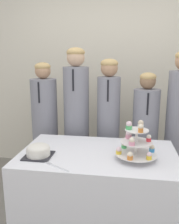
{
  "coord_description": "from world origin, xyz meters",
  "views": [
    {
      "loc": [
        0.22,
        -1.44,
        1.51
      ],
      "look_at": [
        -0.08,
        0.43,
        1.08
      ],
      "focal_mm": 38.0,
      "sensor_mm": 36.0,
      "label": 1
    }
  ],
  "objects_px": {
    "round_cake": "(38,150)",
    "cupcake_stand": "(136,143)",
    "cake_knife": "(52,165)",
    "student_4": "(179,131)",
    "student_1": "(77,125)",
    "student_3": "(145,140)",
    "student_2": "(108,130)",
    "student_0": "(45,131)"
  },
  "relations": [
    {
      "from": "cake_knife",
      "to": "round_cake",
      "type": "bearing_deg",
      "value": 169.13
    },
    {
      "from": "cupcake_stand",
      "to": "cake_knife",
      "type": "bearing_deg",
      "value": -161.71
    },
    {
      "from": "cake_knife",
      "to": "cupcake_stand",
      "type": "xyz_separation_m",
      "value": [
        0.61,
        0.2,
        0.13
      ]
    },
    {
      "from": "student_4",
      "to": "student_3",
      "type": "bearing_deg",
      "value": -180.0
    },
    {
      "from": "cupcake_stand",
      "to": "student_2",
      "type": "relative_size",
      "value": 0.21
    },
    {
      "from": "round_cake",
      "to": "student_3",
      "type": "relative_size",
      "value": 0.16
    },
    {
      "from": "student_3",
      "to": "cupcake_stand",
      "type": "bearing_deg",
      "value": -99.86
    },
    {
      "from": "round_cake",
      "to": "student_4",
      "type": "relative_size",
      "value": 0.13
    },
    {
      "from": "student_4",
      "to": "student_1",
      "type": "bearing_deg",
      "value": 180.0
    },
    {
      "from": "cupcake_stand",
      "to": "student_0",
      "type": "relative_size",
      "value": 0.22
    },
    {
      "from": "student_0",
      "to": "student_4",
      "type": "height_order",
      "value": "student_4"
    },
    {
      "from": "cake_knife",
      "to": "student_0",
      "type": "relative_size",
      "value": 0.16
    },
    {
      "from": "student_1",
      "to": "student_4",
      "type": "bearing_deg",
      "value": -0.0
    },
    {
      "from": "round_cake",
      "to": "cupcake_stand",
      "type": "xyz_separation_m",
      "value": [
        0.76,
        0.07,
        0.08
      ]
    },
    {
      "from": "student_1",
      "to": "student_4",
      "type": "height_order",
      "value": "student_1"
    },
    {
      "from": "cupcake_stand",
      "to": "round_cake",
      "type": "bearing_deg",
      "value": -174.8
    },
    {
      "from": "student_2",
      "to": "student_0",
      "type": "bearing_deg",
      "value": 180.0
    },
    {
      "from": "cupcake_stand",
      "to": "student_2",
      "type": "xyz_separation_m",
      "value": [
        -0.27,
        0.74,
        -0.14
      ]
    },
    {
      "from": "cake_knife",
      "to": "student_2",
      "type": "distance_m",
      "value": 1.0
    },
    {
      "from": "cake_knife",
      "to": "student_1",
      "type": "bearing_deg",
      "value": 121.01
    },
    {
      "from": "cake_knife",
      "to": "student_1",
      "type": "xyz_separation_m",
      "value": [
        -0.01,
        0.94,
        0.04
      ]
    },
    {
      "from": "cupcake_stand",
      "to": "student_4",
      "type": "height_order",
      "value": "student_4"
    },
    {
      "from": "cupcake_stand",
      "to": "student_3",
      "type": "xyz_separation_m",
      "value": [
        0.13,
        0.74,
        -0.23
      ]
    },
    {
      "from": "student_2",
      "to": "student_4",
      "type": "xyz_separation_m",
      "value": [
        0.74,
        0.0,
        0.03
      ]
    },
    {
      "from": "cupcake_stand",
      "to": "student_4",
      "type": "relative_size",
      "value": 0.2
    },
    {
      "from": "student_1",
      "to": "student_2",
      "type": "xyz_separation_m",
      "value": [
        0.35,
        -0.0,
        -0.05
      ]
    },
    {
      "from": "student_3",
      "to": "student_4",
      "type": "bearing_deg",
      "value": 0.0
    },
    {
      "from": "cake_knife",
      "to": "student_3",
      "type": "height_order",
      "value": "student_3"
    },
    {
      "from": "student_1",
      "to": "student_3",
      "type": "relative_size",
      "value": 1.18
    },
    {
      "from": "cupcake_stand",
      "to": "student_3",
      "type": "height_order",
      "value": "student_3"
    },
    {
      "from": "round_cake",
      "to": "cupcake_stand",
      "type": "bearing_deg",
      "value": 5.2
    },
    {
      "from": "round_cake",
      "to": "student_2",
      "type": "bearing_deg",
      "value": 58.73
    },
    {
      "from": "student_0",
      "to": "student_2",
      "type": "relative_size",
      "value": 0.97
    },
    {
      "from": "student_3",
      "to": "student_4",
      "type": "xyz_separation_m",
      "value": [
        0.35,
        0.0,
        0.12
      ]
    },
    {
      "from": "student_0",
      "to": "student_1",
      "type": "relative_size",
      "value": 0.91
    },
    {
      "from": "round_cake",
      "to": "cake_knife",
      "type": "height_order",
      "value": "round_cake"
    },
    {
      "from": "student_4",
      "to": "student_0",
      "type": "bearing_deg",
      "value": -180.0
    },
    {
      "from": "cupcake_stand",
      "to": "student_0",
      "type": "height_order",
      "value": "student_0"
    },
    {
      "from": "student_2",
      "to": "student_4",
      "type": "bearing_deg",
      "value": 0.0
    },
    {
      "from": "student_0",
      "to": "student_1",
      "type": "height_order",
      "value": "student_1"
    },
    {
      "from": "student_0",
      "to": "student_1",
      "type": "bearing_deg",
      "value": 0.0
    },
    {
      "from": "student_2",
      "to": "student_4",
      "type": "relative_size",
      "value": 0.95
    }
  ]
}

